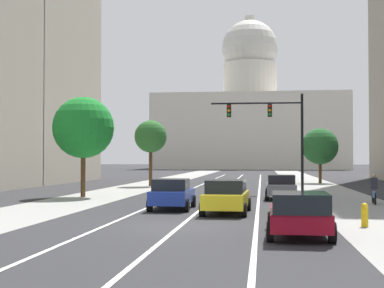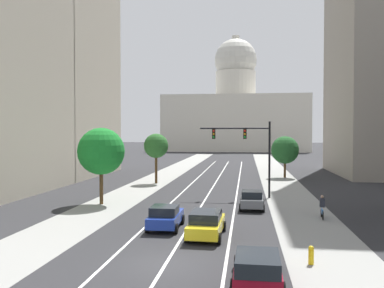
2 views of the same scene
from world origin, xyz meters
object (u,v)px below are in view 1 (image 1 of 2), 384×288
(capitol_building, at_px, (250,120))
(car_crimson, at_px, (299,213))
(fire_hydrant, at_px, (365,215))
(street_tree_mid_left, at_px, (151,137))
(car_gray, at_px, (281,187))
(cyclist, at_px, (374,189))
(car_yellow, at_px, (226,196))
(car_blue, at_px, (172,194))
(street_tree_mid_right, at_px, (320,146))
(traffic_signal_mast, at_px, (275,124))
(street_tree_near_left, at_px, (83,128))

(capitol_building, distance_m, car_crimson, 127.81)
(fire_hydrant, distance_m, street_tree_mid_left, 33.19)
(car_gray, distance_m, cyclist, 5.97)
(car_gray, height_order, car_yellow, car_yellow)
(car_crimson, bearing_deg, car_blue, 32.57)
(street_tree_mid_left, bearing_deg, street_tree_mid_right, 27.41)
(car_blue, distance_m, street_tree_mid_right, 33.78)
(capitol_building, xyz_separation_m, car_blue, (-1.43, -117.87, -11.81))
(street_tree_mid_left, bearing_deg, car_gray, -53.70)
(car_blue, height_order, car_crimson, car_blue)
(car_blue, xyz_separation_m, fire_hydrant, (8.32, -6.29, -0.33))
(car_blue, xyz_separation_m, traffic_signal_mast, (5.44, 13.81, 4.34))
(street_tree_mid_left, bearing_deg, street_tree_near_left, -95.89)
(traffic_signal_mast, height_order, street_tree_mid_right, traffic_signal_mast)
(car_blue, xyz_separation_m, street_tree_mid_right, (10.55, 31.94, 3.07))
(car_blue, distance_m, street_tree_near_left, 11.78)
(cyclist, xyz_separation_m, street_tree_near_left, (-18.12, 3.80, 3.79))
(car_yellow, bearing_deg, street_tree_mid_right, -10.83)
(car_blue, bearing_deg, fire_hydrant, -127.44)
(car_blue, relative_size, fire_hydrant, 4.54)
(car_yellow, bearing_deg, car_crimson, -157.35)
(car_yellow, distance_m, street_tree_near_left, 14.87)
(car_gray, distance_m, street_tree_near_left, 13.66)
(car_blue, relative_size, street_tree_mid_left, 0.67)
(cyclist, bearing_deg, car_gray, 61.49)
(capitol_building, bearing_deg, fire_hydrant, -86.82)
(car_crimson, distance_m, car_gray, 17.09)
(street_tree_near_left, bearing_deg, car_blue, -48.47)
(traffic_signal_mast, bearing_deg, car_yellow, -99.44)
(car_gray, bearing_deg, car_crimson, -179.12)
(capitol_building, xyz_separation_m, car_gray, (4.28, -110.11, -11.81))
(car_blue, xyz_separation_m, car_crimson, (5.70, -9.33, -0.01))
(car_blue, relative_size, car_crimson, 0.89)
(car_yellow, height_order, traffic_signal_mast, traffic_signal_mast)
(car_crimson, bearing_deg, street_tree_mid_right, -5.57)
(car_blue, relative_size, traffic_signal_mast, 0.56)
(cyclist, bearing_deg, fire_hydrant, 171.51)
(car_crimson, relative_size, car_gray, 1.13)
(capitol_building, relative_size, traffic_signal_mast, 6.54)
(fire_hydrant, bearing_deg, car_yellow, 140.28)
(car_crimson, xyz_separation_m, street_tree_mid_left, (-11.52, 32.78, 3.83))
(car_yellow, bearing_deg, fire_hydrant, -127.68)
(fire_hydrant, distance_m, street_tree_near_left, 21.86)
(car_blue, relative_size, street_tree_mid_right, 0.71)
(car_gray, relative_size, street_tree_mid_right, 0.71)
(car_crimson, xyz_separation_m, street_tree_mid_right, (4.85, 41.27, 3.08))
(car_gray, height_order, traffic_signal_mast, traffic_signal_mast)
(capitol_building, height_order, street_tree_mid_left, capitol_building)
(capitol_building, distance_m, cyclist, 114.32)
(traffic_signal_mast, xyz_separation_m, cyclist, (5.30, -9.27, -4.28))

